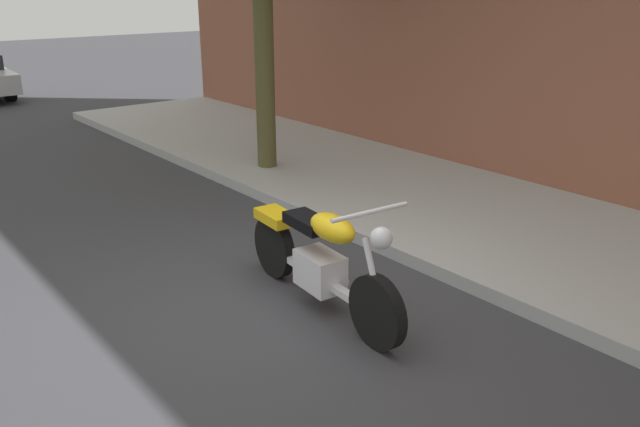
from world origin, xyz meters
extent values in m
plane|color=#38383D|center=(0.00, 0.00, 0.00)|extent=(60.00, 60.00, 0.00)
cube|color=#A6A6A6|center=(0.00, 3.09, 0.07)|extent=(18.57, 3.07, 0.14)
cylinder|color=black|center=(1.10, 0.26, 0.30)|extent=(0.61, 0.15, 0.60)
cylinder|color=black|center=(-0.46, 0.40, 0.30)|extent=(0.61, 0.15, 0.60)
cube|color=silver|center=(0.32, 0.33, 0.35)|extent=(0.46, 0.32, 0.32)
cube|color=silver|center=(0.32, 0.33, 0.28)|extent=(1.41, 0.21, 0.06)
ellipsoid|color=yellow|center=(0.50, 0.32, 0.80)|extent=(0.54, 0.31, 0.22)
cube|color=black|center=(0.14, 0.35, 0.74)|extent=(0.50, 0.28, 0.10)
cube|color=yellow|center=(-0.41, 0.40, 0.62)|extent=(0.46, 0.28, 0.10)
cylinder|color=silver|center=(1.04, 0.27, 0.58)|extent=(0.27, 0.07, 0.58)
cylinder|color=silver|center=(0.98, 0.28, 1.08)|extent=(0.10, 0.70, 0.04)
sphere|color=silver|center=(1.12, 0.26, 0.92)|extent=(0.17, 0.17, 0.17)
cylinder|color=silver|center=(0.08, 0.52, 0.25)|extent=(0.80, 0.16, 0.09)
cylinder|color=black|center=(-12.38, 1.16, 0.32)|extent=(0.65, 0.26, 0.64)
cylinder|color=#4B4827|center=(-3.37, 2.33, 1.75)|extent=(0.27, 0.27, 3.51)
camera|label=1|loc=(4.25, -2.86, 2.69)|focal=36.36mm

